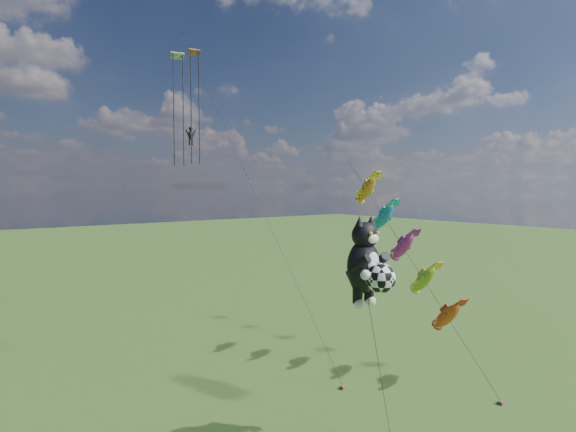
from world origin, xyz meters
TOP-DOWN VIEW (x-y plane):
  - cat_kite_rig at (6.25, -3.23)m, footprint 2.38×4.10m
  - fish_windsock_rig at (16.38, 2.54)m, footprint 2.65×15.82m
  - parafoil_rig at (5.39, 15.73)m, footprint 4.67×17.08m

SIDE VIEW (x-z plane):
  - fish_windsock_rig at x=16.38m, z-range 0.98..16.70m
  - cat_kite_rig at x=6.25m, z-range 3.35..15.25m
  - parafoil_rig at x=5.39m, z-range 5.28..32.78m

